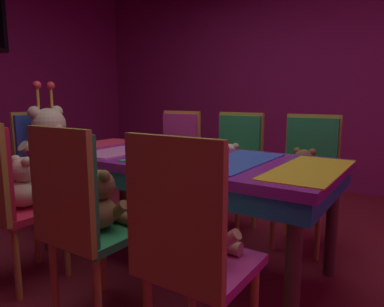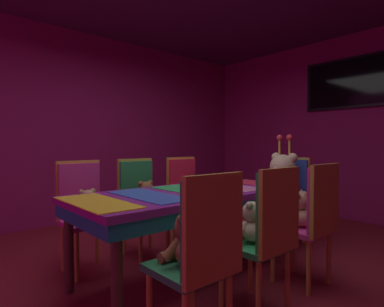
# 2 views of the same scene
# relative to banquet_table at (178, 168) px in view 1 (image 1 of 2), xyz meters

# --- Properties ---
(ground_plane) EXTENTS (7.90, 7.90, 0.00)m
(ground_plane) POSITION_rel_banquet_table_xyz_m (0.00, 0.00, -0.65)
(ground_plane) COLOR maroon
(wall_right) EXTENTS (0.12, 6.40, 2.80)m
(wall_right) POSITION_rel_banquet_table_xyz_m (2.60, 0.00, 0.75)
(wall_right) COLOR #8C1959
(wall_right) RESTS_ON ground_plane
(banquet_table) EXTENTS (0.90, 2.02, 0.75)m
(banquet_table) POSITION_rel_banquet_table_xyz_m (0.00, 0.00, 0.00)
(banquet_table) COLOR purple
(banquet_table) RESTS_ON ground_plane
(chair_left_0) EXTENTS (0.42, 0.41, 0.98)m
(chair_left_0) POSITION_rel_banquet_table_xyz_m (-0.81, -0.62, -0.06)
(chair_left_0) COLOR #CC338C
(chair_left_0) RESTS_ON ground_plane
(teddy_left_0) EXTENTS (0.23, 0.30, 0.28)m
(teddy_left_0) POSITION_rel_banquet_table_xyz_m (-0.67, -0.62, -0.07)
(teddy_left_0) COLOR tan
(teddy_left_0) RESTS_ON chair_left_0
(chair_left_1) EXTENTS (0.42, 0.41, 0.98)m
(chair_left_1) POSITION_rel_banquet_table_xyz_m (-0.82, -0.01, -0.06)
(chair_left_1) COLOR #268C4C
(chair_left_1) RESTS_ON ground_plane
(teddy_left_1) EXTENTS (0.25, 0.33, 0.31)m
(teddy_left_1) POSITION_rel_banquet_table_xyz_m (-0.67, -0.01, -0.06)
(teddy_left_1) COLOR brown
(teddy_left_1) RESTS_ON chair_left_1
(chair_left_2) EXTENTS (0.42, 0.41, 0.98)m
(chair_left_2) POSITION_rel_banquet_table_xyz_m (-0.83, 0.63, -0.06)
(chair_left_2) COLOR red
(chair_left_2) RESTS_ON ground_plane
(teddy_left_2) EXTENTS (0.26, 0.33, 0.31)m
(teddy_left_2) POSITION_rel_banquet_table_xyz_m (-0.68, 0.63, -0.06)
(teddy_left_2) COLOR beige
(teddy_left_2) RESTS_ON chair_left_2
(chair_right_0) EXTENTS (0.42, 0.41, 0.98)m
(chair_right_0) POSITION_rel_banquet_table_xyz_m (0.83, -0.62, -0.06)
(chair_right_0) COLOR #268C4C
(chair_right_0) RESTS_ON ground_plane
(teddy_right_0) EXTENTS (0.24, 0.31, 0.29)m
(teddy_right_0) POSITION_rel_banquet_table_xyz_m (0.68, -0.62, -0.07)
(teddy_right_0) COLOR brown
(teddy_right_0) RESTS_ON chair_right_0
(chair_right_1) EXTENTS (0.42, 0.41, 0.98)m
(chair_right_1) POSITION_rel_banquet_table_xyz_m (0.82, -0.02, -0.06)
(chair_right_1) COLOR #268C4C
(chair_right_1) RESTS_ON ground_plane
(teddy_right_1) EXTENTS (0.24, 0.31, 0.29)m
(teddy_right_1) POSITION_rel_banquet_table_xyz_m (0.67, -0.02, -0.07)
(teddy_right_1) COLOR beige
(teddy_right_1) RESTS_ON chair_right_1
(chair_right_2) EXTENTS (0.42, 0.41, 0.98)m
(chair_right_2) POSITION_rel_banquet_table_xyz_m (0.81, 0.60, -0.06)
(chair_right_2) COLOR #CC338C
(chair_right_2) RESTS_ON ground_plane
(teddy_right_2) EXTENTS (0.24, 0.30, 0.29)m
(teddy_right_2) POSITION_rel_banquet_table_xyz_m (0.66, 0.60, -0.07)
(teddy_right_2) COLOR tan
(teddy_right_2) RESTS_ON chair_right_2
(throne_chair) EXTENTS (0.41, 0.42, 0.98)m
(throne_chair) POSITION_rel_banquet_table_xyz_m (0.00, 1.54, -0.06)
(throne_chair) COLOR #2D47B2
(throne_chair) RESTS_ON ground_plane
(king_teddy_bear) EXTENTS (0.61, 0.48, 0.79)m
(king_teddy_bear) POSITION_rel_banquet_table_xyz_m (0.00, 1.38, 0.06)
(king_teddy_bear) COLOR beige
(king_teddy_bear) RESTS_ON throne_chair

